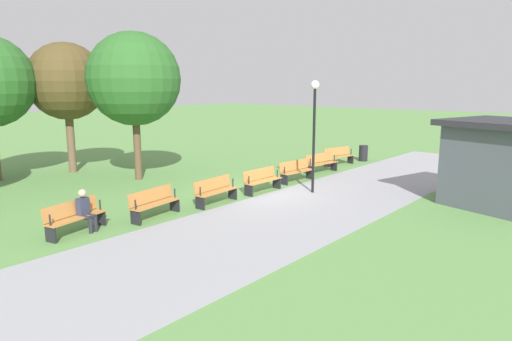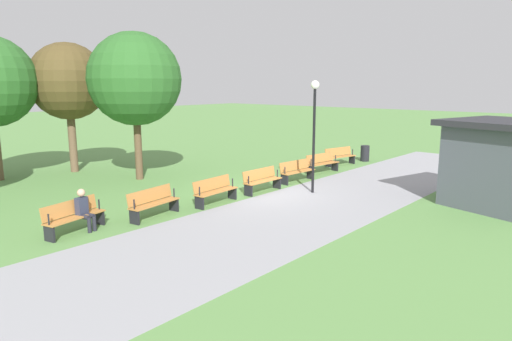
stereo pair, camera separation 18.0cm
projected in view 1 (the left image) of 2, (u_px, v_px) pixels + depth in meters
The scene contains 15 objects.
ground_plane at pixel (263, 192), 17.26m from camera, with size 120.00×120.00×0.00m, color #5B8C47.
path_paving at pixel (321, 203), 15.60m from camera, with size 28.72×4.72×0.01m, color #939399.
bench_0 at pixel (338, 156), 23.05m from camera, with size 1.87×0.87×0.89m.
bench_1 at pixel (321, 163), 21.01m from camera, with size 1.87×0.74×0.89m.
bench_2 at pixel (296, 171), 19.06m from camera, with size 1.85×0.61×0.89m.
bench_3 at pixel (262, 180), 17.22m from camera, with size 1.82×0.47×0.89m.
bench_4 at pixel (215, 190), 15.49m from camera, with size 1.85×0.61×0.89m.
bench_5 at pixel (154, 203), 13.89m from camera, with size 1.87×0.74×0.89m.
bench_6 at pixel (75, 216), 12.42m from camera, with size 1.87×0.87×0.89m.
person_seated at pixel (85, 209), 12.55m from camera, with size 0.41×0.57×1.20m.
tree_0 at pixel (66, 82), 20.49m from camera, with size 3.50×3.50×5.96m.
tree_1 at pixel (134, 79), 18.80m from camera, with size 3.90×3.90×6.25m.
lamp_post at pixel (314, 116), 16.67m from camera, with size 0.32×0.32×4.22m.
trash_bin at pixel (363, 153), 24.26m from camera, with size 0.47×0.47×0.84m, color black.
kiosk at pixel (502, 163), 15.05m from camera, with size 4.18×4.06×2.92m.
Camera 1 is at (12.94, 10.71, 4.06)m, focal length 31.53 mm.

